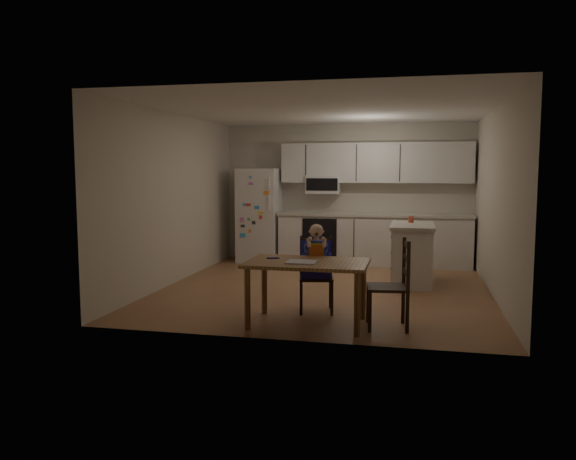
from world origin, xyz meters
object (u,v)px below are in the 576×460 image
(kitchen_island, at_px, (412,254))
(chair_booster, at_px, (316,259))
(refrigerator, at_px, (260,215))
(dining_table, at_px, (307,270))
(red_cup, at_px, (411,219))
(chair_side, at_px, (397,278))

(kitchen_island, xyz_separation_m, chair_booster, (-1.11, -1.94, 0.18))
(refrigerator, xyz_separation_m, dining_table, (1.65, -4.04, -0.25))
(red_cup, bearing_deg, chair_booster, -116.26)
(refrigerator, bearing_deg, chair_side, -56.88)
(dining_table, bearing_deg, chair_booster, 90.78)
(dining_table, height_order, chair_side, chair_side)
(refrigerator, height_order, red_cup, refrigerator)
(chair_booster, bearing_deg, refrigerator, 104.47)
(red_cup, relative_size, dining_table, 0.08)
(refrigerator, bearing_deg, chair_booster, -64.40)
(kitchen_island, relative_size, chair_side, 1.25)
(kitchen_island, bearing_deg, chair_booster, -119.69)
(refrigerator, xyz_separation_m, red_cup, (2.72, -1.24, 0.08))
(kitchen_island, height_order, red_cup, red_cup)
(kitchen_island, distance_m, chair_side, 2.50)
(refrigerator, relative_size, kitchen_island, 1.43)
(refrigerator, bearing_deg, dining_table, -67.78)
(refrigerator, distance_m, kitchen_island, 3.15)
(dining_table, bearing_deg, chair_side, 3.78)
(refrigerator, xyz_separation_m, chair_side, (2.59, -3.98, -0.31))
(red_cup, xyz_separation_m, chair_side, (-0.13, -2.74, -0.39))
(kitchen_island, xyz_separation_m, chair_side, (-0.15, -2.49, 0.09))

